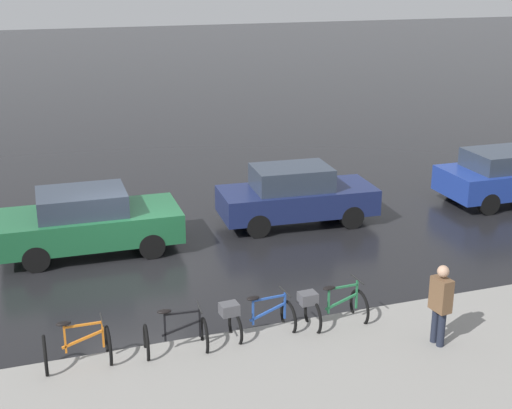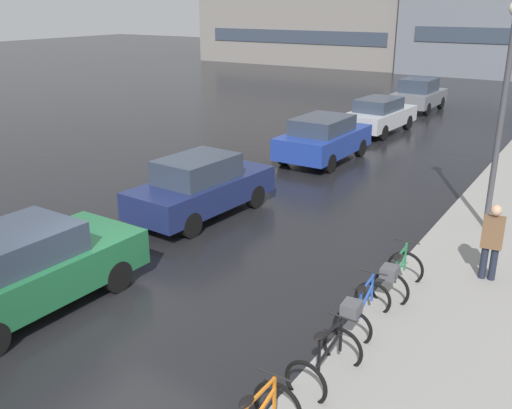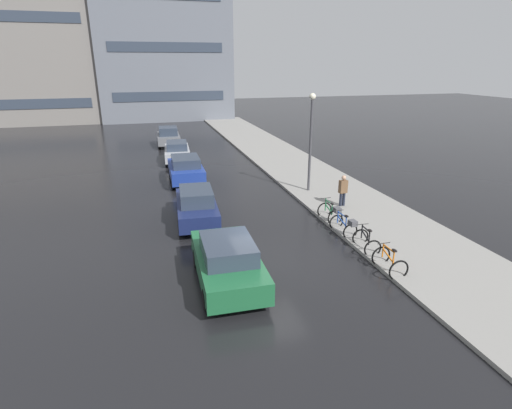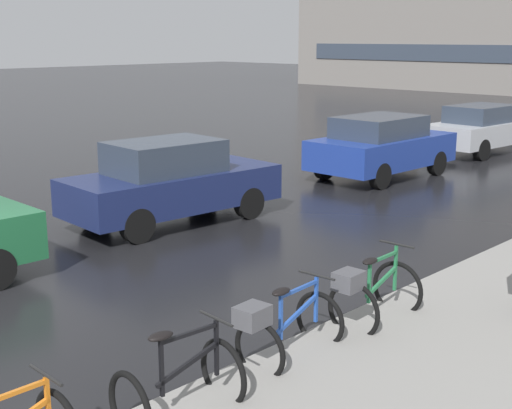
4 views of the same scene
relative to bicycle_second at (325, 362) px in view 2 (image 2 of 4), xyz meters
name	(u,v)px [view 2 (image 2 of 4)]	position (x,y,z in m)	size (l,w,h in m)	color
ground_plane	(130,313)	(-3.94, -0.02, -0.39)	(140.00, 140.00, 0.00)	black
bicycle_second	(325,362)	(0.00, 0.00, 0.00)	(0.79, 1.18, 0.98)	black
bicycle_third	(360,310)	(-0.09, 1.54, 0.09)	(0.77, 1.46, 0.93)	black
bicycle_farthest	(396,276)	(0.00, 3.08, 0.10)	(0.79, 1.37, 1.01)	black
car_green	(24,269)	(-5.66, -0.88, 0.42)	(2.07, 4.43, 1.60)	#1E6038
car_navy	(201,186)	(-5.91, 4.74, 0.42)	(2.02, 4.37, 1.64)	navy
car_blue	(323,138)	(-5.63, 11.52, 0.43)	(2.01, 4.15, 1.60)	navy
car_silver	(379,115)	(-5.64, 17.07, 0.38)	(2.03, 4.33, 1.51)	#B2B5BA
car_grey	(419,95)	(-5.82, 23.28, 0.44)	(1.98, 3.78, 1.68)	slate
pedestrian	(492,241)	(1.36, 4.64, 0.57)	(0.42, 0.28, 1.72)	#1E2333
streetlamp	(504,97)	(0.76, 7.52, 2.95)	(0.34, 0.34, 5.44)	#424247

